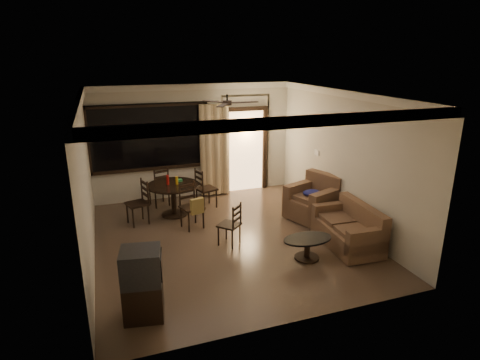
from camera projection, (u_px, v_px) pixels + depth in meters
name	position (u px, v px, depth m)	size (l,w,h in m)	color
ground	(228.00, 238.00, 7.91)	(5.50, 5.50, 0.00)	#7F6651
room_shell	(229.00, 130.00, 9.14)	(5.50, 6.70, 5.50)	beige
dining_table	(173.00, 191.00, 8.91)	(1.15, 1.15, 0.94)	black
dining_chair_west	(138.00, 211.00, 8.54)	(0.52, 0.52, 0.95)	black
dining_chair_east	(206.00, 196.00, 9.45)	(0.52, 0.52, 0.95)	black
dining_chair_south	(192.00, 214.00, 8.32)	(0.52, 0.56, 0.95)	black
dining_chair_north	(160.00, 194.00, 9.57)	(0.52, 0.52, 0.95)	black
tv_cabinet	(143.00, 284.00, 5.43)	(0.61, 0.56, 1.02)	black
sofa	(350.00, 230.00, 7.54)	(0.87, 1.52, 0.79)	#3F261D
armchair	(315.00, 201.00, 8.78)	(1.21, 1.21, 0.95)	#3F261D
coffee_table	(307.00, 245.00, 7.07)	(0.90, 0.54, 0.39)	black
side_chair	(230.00, 232.00, 7.60)	(0.52, 0.52, 0.84)	black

